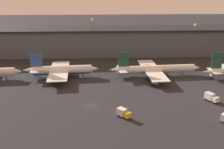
# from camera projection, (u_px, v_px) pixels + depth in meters

# --- Properties ---
(ground) EXTENTS (600.00, 600.00, 0.00)m
(ground) POSITION_uv_depth(u_px,v_px,m) (91.00, 106.00, 111.71)
(ground) COLOR #26262B
(terminal_building) EXTENTS (219.38, 22.20, 17.58)m
(terminal_building) POSITION_uv_depth(u_px,v_px,m) (94.00, 41.00, 185.02)
(terminal_building) COLOR #4C515B
(terminal_building) RESTS_ON ground
(airplane_1) EXTENTS (38.60, 33.37, 12.56)m
(airplane_1) POSITION_uv_depth(u_px,v_px,m) (61.00, 70.00, 143.18)
(airplane_1) COLOR white
(airplane_1) RESTS_ON ground
(airplane_2) EXTENTS (48.49, 36.60, 12.85)m
(airplane_2) POSITION_uv_depth(u_px,v_px,m) (155.00, 69.00, 145.55)
(airplane_2) COLOR white
(airplane_2) RESTS_ON ground
(service_vehicle_0) EXTENTS (5.44, 5.54, 3.28)m
(service_vehicle_0) POSITION_uv_depth(u_px,v_px,m) (123.00, 113.00, 102.12)
(service_vehicle_0) COLOR gold
(service_vehicle_0) RESTS_ON ground
(service_vehicle_3) EXTENTS (4.91, 6.39, 3.42)m
(service_vehicle_3) POSITION_uv_depth(u_px,v_px,m) (211.00, 97.00, 115.45)
(service_vehicle_3) COLOR white
(service_vehicle_3) RESTS_ON ground
(lamp_post_1) EXTENTS (1.80, 1.80, 24.63)m
(lamp_post_1) POSITION_uv_depth(u_px,v_px,m) (93.00, 33.00, 177.13)
(lamp_post_1) COLOR slate
(lamp_post_1) RESTS_ON ground
(lamp_post_2) EXTENTS (1.80, 1.80, 21.04)m
(lamp_post_2) POSITION_uv_depth(u_px,v_px,m) (194.00, 35.00, 180.33)
(lamp_post_2) COLOR slate
(lamp_post_2) RESTS_ON ground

